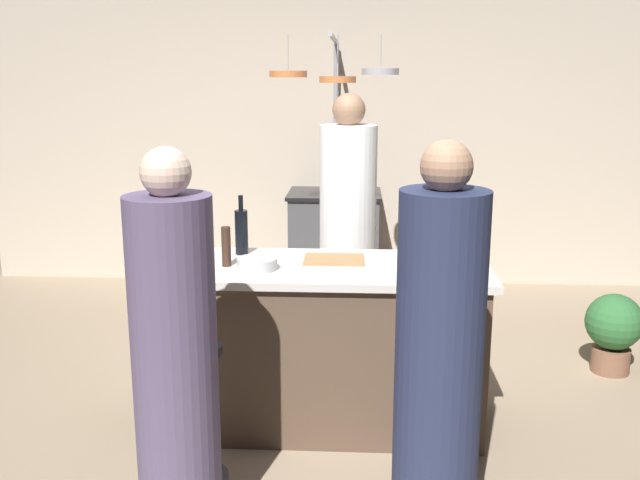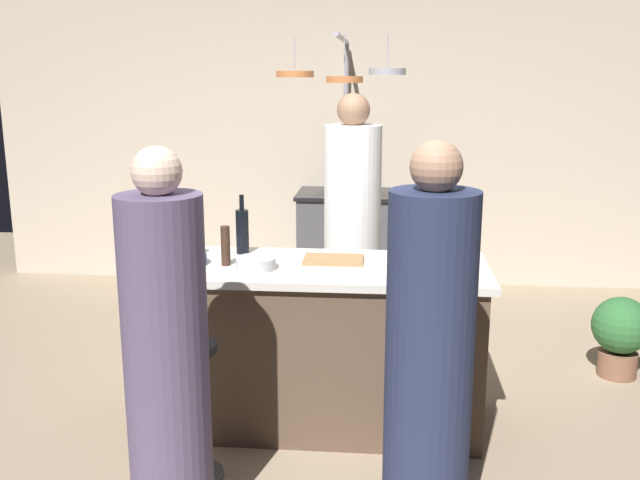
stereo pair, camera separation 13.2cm
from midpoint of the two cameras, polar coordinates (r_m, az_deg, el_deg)
ground_plane at (r=4.09m, az=0.76°, el=-14.27°), size 9.00×9.00×0.00m
back_wall at (r=6.50m, az=2.73°, el=7.96°), size 6.40×0.16×2.60m
kitchen_island at (r=3.90m, az=0.78°, el=-8.36°), size 1.80×0.72×0.90m
stove_range at (r=6.25m, az=2.49°, el=-0.19°), size 0.80×0.64×0.89m
chef at (r=4.74m, az=3.38°, el=0.15°), size 0.37×0.37×1.77m
bar_stool_left at (r=3.45m, az=-9.15°, el=-12.90°), size 0.28×0.28×0.68m
guest_left at (r=2.96m, az=-10.92°, el=-9.53°), size 0.34×0.34×1.62m
bar_stool_right at (r=3.37m, az=9.21°, el=-13.61°), size 0.28×0.28×0.68m
guest_right at (r=2.88m, az=10.03°, el=-9.85°), size 0.35×0.35×1.65m
overhead_pot_rack at (r=5.53m, az=2.52°, el=11.12°), size 0.91×1.37×2.17m
potted_plant at (r=4.94m, az=23.62°, el=-6.74°), size 0.36×0.36×0.52m
cutting_board at (r=3.84m, az=2.08°, el=-1.58°), size 0.32×0.22×0.02m
pepper_mill at (r=3.75m, az=-6.58°, el=-0.47°), size 0.05×0.05×0.21m
wine_bottle_green at (r=3.95m, az=8.55°, el=0.52°), size 0.07×0.07×0.33m
wine_bottle_white at (r=3.54m, az=11.34°, el=-1.35°), size 0.07×0.07×0.30m
wine_bottle_dark at (r=3.99m, az=-5.30°, el=0.77°), size 0.07×0.07×0.33m
wine_glass_near_left_guest at (r=4.02m, az=-8.94°, el=0.35°), size 0.07×0.07×0.15m
wine_glass_by_chef at (r=3.70m, az=11.04°, el=-0.81°), size 0.07×0.07×0.15m
mixing_bowl_blue at (r=3.81m, az=-9.72°, el=-1.53°), size 0.22×0.22×0.06m
mixing_bowl_steel at (r=3.69m, az=-4.15°, el=-1.87°), size 0.21×0.21×0.06m
mixing_bowl_wooden at (r=3.87m, az=10.81°, el=-1.20°), size 0.21×0.21×0.08m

